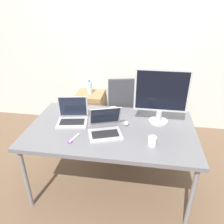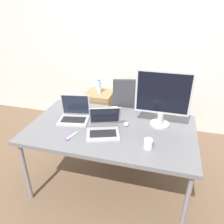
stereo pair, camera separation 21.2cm
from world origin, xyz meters
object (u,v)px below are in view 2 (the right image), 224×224
at_px(water_bottle, 99,87).
at_px(laptop_left, 104,128).
at_px(mouse, 126,124).
at_px(coffee_cup_brown, 115,113).
at_px(cabinet_right, 162,117).
at_px(office_chair, 130,122).
at_px(monitor, 163,97).
at_px(laptop_right, 74,115).
at_px(coffee_cup_white, 148,144).
at_px(cabinet_left, 100,109).

distance_m(water_bottle, laptop_left, 1.40).
height_order(water_bottle, mouse, water_bottle).
bearing_deg(coffee_cup_brown, cabinet_right, 64.06).
xyz_separation_m(office_chair, cabinet_right, (0.42, 0.47, -0.11)).
bearing_deg(laptop_left, monitor, 28.71).
distance_m(office_chair, mouse, 0.76).
bearing_deg(office_chair, laptop_left, -96.75).
height_order(laptop_right, mouse, laptop_right).
bearing_deg(laptop_right, office_chair, 55.47).
bearing_deg(monitor, laptop_left, -151.29).
height_order(water_bottle, coffee_cup_brown, coffee_cup_brown).
xyz_separation_m(water_bottle, laptop_left, (0.48, -1.31, 0.12)).
height_order(cabinet_right, coffee_cup_brown, coffee_cup_brown).
xyz_separation_m(cabinet_right, coffee_cup_white, (-0.08, -1.45, 0.50)).
distance_m(water_bottle, monitor, 1.48).
bearing_deg(laptop_left, laptop_right, 156.93).
height_order(laptop_left, laptop_right, laptop_right).
xyz_separation_m(water_bottle, laptop_right, (0.11, -1.15, 0.12)).
height_order(cabinet_left, coffee_cup_white, coffee_cup_white).
bearing_deg(coffee_cup_brown, laptop_right, -159.39).
distance_m(office_chair, cabinet_left, 0.75).
bearing_deg(laptop_left, cabinet_right, 68.49).
bearing_deg(coffee_cup_brown, cabinet_left, 117.00).
height_order(office_chair, laptop_left, office_chair).
height_order(water_bottle, laptop_right, laptop_right).
bearing_deg(cabinet_left, coffee_cup_white, -57.67).
relative_size(cabinet_left, cabinet_right, 1.00).
relative_size(monitor, coffee_cup_brown, 4.95).
xyz_separation_m(office_chair, laptop_left, (-0.10, -0.84, 0.40)).
bearing_deg(coffee_cup_white, mouse, 128.80).
distance_m(cabinet_left, coffee_cup_brown, 1.24).
xyz_separation_m(coffee_cup_white, coffee_cup_brown, (-0.41, 0.45, 0.02)).
bearing_deg(coffee_cup_brown, coffee_cup_white, -47.72).
bearing_deg(cabinet_right, laptop_right, -127.58).
distance_m(mouse, coffee_cup_white, 0.41).
distance_m(cabinet_right, water_bottle, 1.07).
relative_size(water_bottle, coffee_cup_white, 2.49).
relative_size(cabinet_left, mouse, 8.37).
distance_m(coffee_cup_white, coffee_cup_brown, 0.60).
xyz_separation_m(office_chair, coffee_cup_brown, (-0.07, -0.53, 0.41)).
bearing_deg(cabinet_right, coffee_cup_white, -93.19).
relative_size(cabinet_left, coffee_cup_brown, 5.03).
xyz_separation_m(cabinet_right, coffee_cup_brown, (-0.49, -1.00, 0.51)).
bearing_deg(water_bottle, cabinet_left, -90.00).
distance_m(laptop_left, mouse, 0.26).
bearing_deg(mouse, cabinet_left, 120.34).
bearing_deg(coffee_cup_white, coffee_cup_brown, 132.28).
relative_size(laptop_left, mouse, 6.01).
distance_m(laptop_right, coffee_cup_brown, 0.43).
xyz_separation_m(cabinet_left, cabinet_right, (1.00, 0.00, 0.00)).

